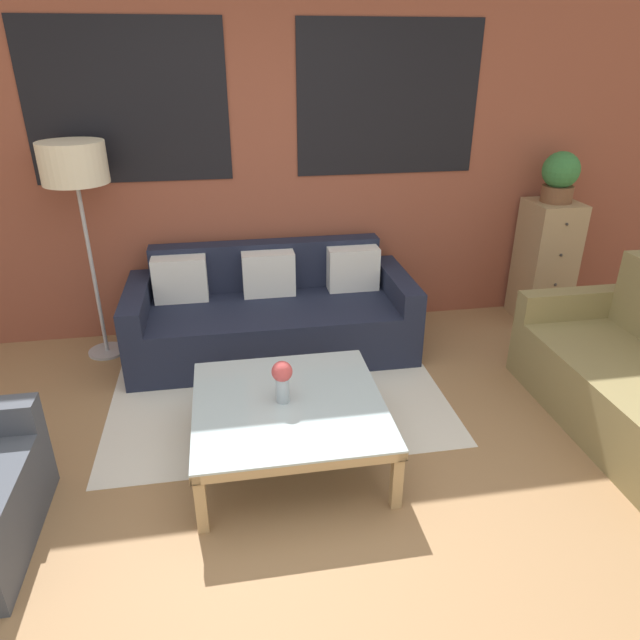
% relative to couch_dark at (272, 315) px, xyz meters
% --- Properties ---
extents(ground_plane, '(16.00, 16.00, 0.00)m').
position_rel_couch_dark_xyz_m(ground_plane, '(0.03, -1.95, -0.28)').
color(ground_plane, '#9E754C').
extents(wall_back_brick, '(8.40, 0.09, 2.80)m').
position_rel_couch_dark_xyz_m(wall_back_brick, '(0.03, 0.49, 1.12)').
color(wall_back_brick, brown).
rests_on(wall_back_brick, ground_plane).
extents(rug, '(2.23, 1.41, 0.00)m').
position_rel_couch_dark_xyz_m(rug, '(-0.03, -0.75, -0.28)').
color(rug, silver).
rests_on(rug, ground_plane).
extents(couch_dark, '(2.12, 0.88, 0.78)m').
position_rel_couch_dark_xyz_m(couch_dark, '(0.00, 0.00, 0.00)').
color(couch_dark, '#1E2338').
rests_on(couch_dark, ground_plane).
extents(coffee_table, '(1.05, 1.05, 0.37)m').
position_rel_couch_dark_xyz_m(coffee_table, '(-0.03, -1.34, 0.04)').
color(coffee_table, silver).
rests_on(coffee_table, ground_plane).
extents(floor_lamp, '(0.44, 0.44, 1.59)m').
position_rel_couch_dark_xyz_m(floor_lamp, '(-1.28, 0.15, 1.11)').
color(floor_lamp, '#B2B2B7').
rests_on(floor_lamp, ground_plane).
extents(drawer_cabinet, '(0.39, 0.43, 1.02)m').
position_rel_couch_dark_xyz_m(drawer_cabinet, '(2.35, 0.20, 0.23)').
color(drawer_cabinet, tan).
rests_on(drawer_cabinet, ground_plane).
extents(potted_plant, '(0.29, 0.29, 0.40)m').
position_rel_couch_dark_xyz_m(potted_plant, '(2.35, 0.20, 0.95)').
color(potted_plant, brown).
rests_on(potted_plant, drawer_cabinet).
extents(flower_vase, '(0.12, 0.12, 0.25)m').
position_rel_couch_dark_xyz_m(flower_vase, '(-0.06, -1.33, 0.24)').
color(flower_vase, '#ADBCC6').
rests_on(flower_vase, coffee_table).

